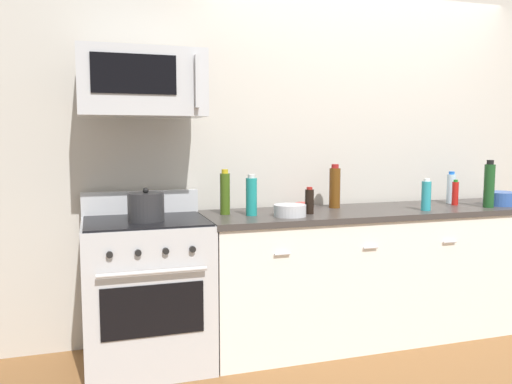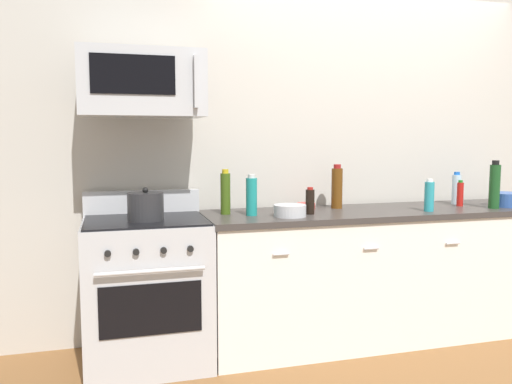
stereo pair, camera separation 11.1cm
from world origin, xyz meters
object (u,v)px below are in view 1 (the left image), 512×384
(bottle_wine_green, at_px, (489,185))
(bowl_red_small, at_px, (304,205))
(range_oven, at_px, (147,291))
(stockpot, at_px, (146,207))
(bottle_water_clear, at_px, (451,188))
(bowl_steel_prep, at_px, (290,210))
(bottle_dish_soap, at_px, (426,195))
(bowl_blue_mixing, at_px, (500,198))
(microwave, at_px, (142,83))
(bottle_wine_amber, at_px, (335,187))
(bottle_hot_sauce_red, at_px, (455,193))
(bottle_olive_oil, at_px, (225,193))
(bottle_soy_sauce_dark, at_px, (309,201))
(bottle_sparkling_teal, at_px, (251,196))

(bottle_wine_green, distance_m, bowl_red_small, 1.35)
(range_oven, distance_m, stockpot, 0.54)
(bottle_water_clear, height_order, bowl_steel_prep, bottle_water_clear)
(range_oven, relative_size, bottle_dish_soap, 4.81)
(bottle_dish_soap, height_order, bowl_blue_mixing, bottle_dish_soap)
(range_oven, xyz_separation_m, bowl_steel_prep, (0.90, -0.13, 0.49))
(microwave, distance_m, bottle_dish_soap, 2.04)
(range_oven, xyz_separation_m, bottle_wine_amber, (1.35, 0.14, 0.60))
(bottle_hot_sauce_red, bearing_deg, stockpot, -178.52)
(bottle_wine_green, relative_size, bottle_dish_soap, 1.54)
(bottle_olive_oil, bearing_deg, bowl_red_small, 9.33)
(bottle_wine_green, bearing_deg, bottle_wine_amber, 163.65)
(bottle_olive_oil, distance_m, bottle_dish_soap, 1.39)
(bottle_wine_green, bearing_deg, bottle_soy_sauce_dark, 175.91)
(bowl_red_small, bearing_deg, bowl_blue_mixing, -10.47)
(microwave, relative_size, bottle_sparkling_teal, 2.78)
(microwave, bearing_deg, bottle_hot_sauce_red, -0.99)
(bottle_olive_oil, bearing_deg, bottle_dish_soap, -10.21)
(bottle_water_clear, height_order, bowl_red_small, bottle_water_clear)
(range_oven, bearing_deg, bottle_hot_sauce_red, 0.14)
(bottle_wine_amber, relative_size, bowl_blue_mixing, 1.34)
(bottle_wine_amber, xyz_separation_m, bottle_dish_soap, (0.54, -0.32, -0.04))
(bottle_sparkling_teal, distance_m, bowl_steel_prep, 0.26)
(bottle_wine_green, bearing_deg, bowl_steel_prep, 178.60)
(bottle_soy_sauce_dark, height_order, bottle_water_clear, bottle_water_clear)
(range_oven, distance_m, bottle_soy_sauce_dark, 1.19)
(bowl_blue_mixing, bearing_deg, stockpot, 179.03)
(bottle_hot_sauce_red, bearing_deg, bowl_steel_prep, -174.21)
(bottle_soy_sauce_dark, relative_size, stockpot, 0.82)
(microwave, xyz_separation_m, bottle_olive_oil, (0.52, 0.03, -0.69))
(range_oven, relative_size, bowl_red_small, 8.29)
(microwave, relative_size, bottle_wine_green, 2.17)
(bottle_hot_sauce_red, height_order, bowl_blue_mixing, bottle_hot_sauce_red)
(bottle_dish_soap, xyz_separation_m, bottle_soy_sauce_dark, (-0.83, 0.10, -0.02))
(stockpot, bearing_deg, bottle_wine_amber, 8.26)
(bottle_wine_amber, relative_size, bottle_soy_sauce_dark, 1.76)
(bottle_sparkling_teal, relative_size, bottle_water_clear, 1.10)
(range_oven, bearing_deg, bottle_soy_sauce_dark, -3.99)
(bottle_water_clear, bearing_deg, range_oven, -177.23)
(bottle_water_clear, bearing_deg, bowl_red_small, 177.06)
(bottle_dish_soap, bearing_deg, stockpot, 176.40)
(bottle_wine_amber, distance_m, bowl_red_small, 0.26)
(bottle_wine_amber, height_order, bowl_red_small, bottle_wine_amber)
(bottle_wine_amber, xyz_separation_m, bowl_red_small, (-0.22, 0.03, -0.13))
(bottle_hot_sauce_red, distance_m, bowl_red_small, 1.16)
(bowl_red_small, xyz_separation_m, stockpot, (-1.13, -0.23, 0.07))
(bottle_wine_green, xyz_separation_m, bowl_blue_mixing, (0.17, 0.07, -0.11))
(bowl_red_small, bearing_deg, bottle_dish_soap, -24.38)
(bowl_blue_mixing, bearing_deg, bottle_wine_green, -156.38)
(bottle_hot_sauce_red, distance_m, bottle_sparkling_teal, 1.60)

